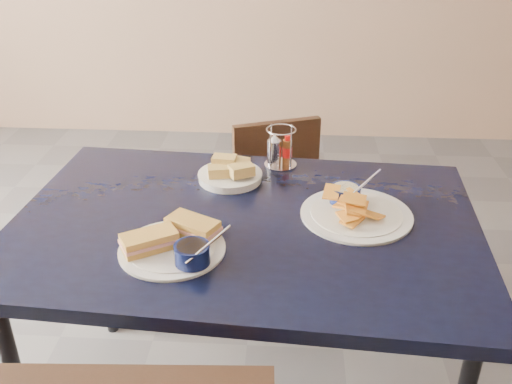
# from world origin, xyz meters

# --- Properties ---
(dining_table) EXTENTS (1.38, 0.97, 0.75)m
(dining_table) POSITION_xyz_m (0.02, 0.02, 0.69)
(dining_table) COLOR black
(dining_table) RESTS_ON ground
(chair_far) EXTENTS (0.46, 0.46, 0.77)m
(chair_far) POSITION_xyz_m (0.15, 0.68, 0.44)
(chair_far) COLOR black
(chair_far) RESTS_ON ground
(sandwich_plate) EXTENTS (0.30, 0.28, 0.12)m
(sandwich_plate) POSITION_xyz_m (-0.14, -0.15, 0.77)
(sandwich_plate) COLOR white
(sandwich_plate) RESTS_ON dining_table
(plantain_plate) EXTENTS (0.32, 0.32, 0.12)m
(plantain_plate) POSITION_xyz_m (0.33, 0.08, 0.77)
(plantain_plate) COLOR white
(plantain_plate) RESTS_ON dining_table
(bread_basket) EXTENTS (0.20, 0.20, 0.07)m
(bread_basket) POSITION_xyz_m (-0.04, 0.27, 0.77)
(bread_basket) COLOR white
(bread_basket) RESTS_ON dining_table
(condiment_caddy) EXTENTS (0.11, 0.11, 0.14)m
(condiment_caddy) POSITION_xyz_m (0.11, 0.39, 0.81)
(condiment_caddy) COLOR silver
(condiment_caddy) RESTS_ON dining_table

